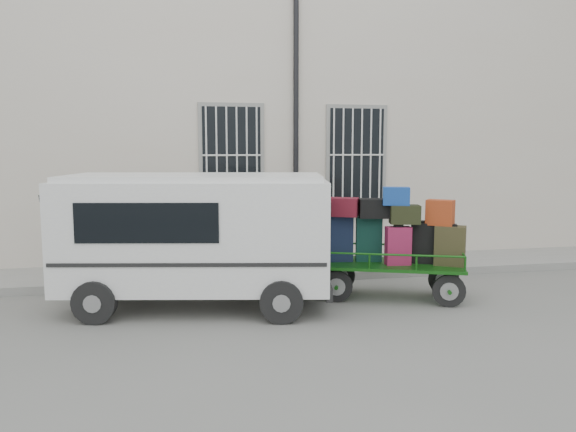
# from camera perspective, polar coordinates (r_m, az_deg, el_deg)

# --- Properties ---
(ground) EXTENTS (80.00, 80.00, 0.00)m
(ground) POSITION_cam_1_polar(r_m,az_deg,el_deg) (9.19, -1.19, -8.93)
(ground) COLOR slate
(ground) RESTS_ON ground
(building) EXTENTS (24.00, 5.15, 6.00)m
(building) POSITION_cam_1_polar(r_m,az_deg,el_deg) (14.29, -5.17, 8.87)
(building) COLOR beige
(building) RESTS_ON ground
(sidewalk) EXTENTS (24.00, 1.70, 0.15)m
(sidewalk) POSITION_cam_1_polar(r_m,az_deg,el_deg) (11.28, -3.18, -5.55)
(sidewalk) COLOR gray
(sidewalk) RESTS_ON ground
(luggage_cart) EXTENTS (2.73, 1.79, 1.87)m
(luggage_cart) POSITION_cam_1_polar(r_m,az_deg,el_deg) (9.50, 10.55, -2.59)
(luggage_cart) COLOR black
(luggage_cart) RESTS_ON ground
(van) EXTENTS (4.41, 2.49, 2.10)m
(van) POSITION_cam_1_polar(r_m,az_deg,el_deg) (8.90, -9.36, -1.60)
(van) COLOR white
(van) RESTS_ON ground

